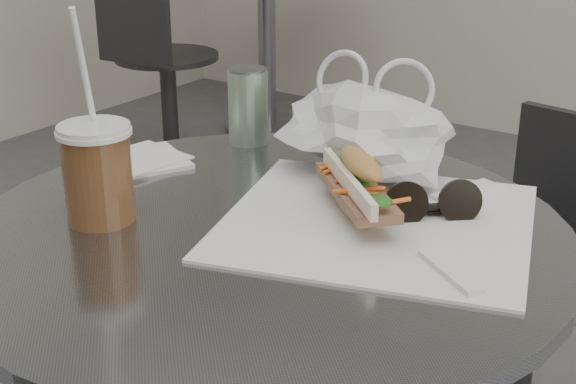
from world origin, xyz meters
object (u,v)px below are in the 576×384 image
Objects in this scene: iced_coffee at (97,171)px; banh_mi at (358,186)px; bg_table at (267,32)px; sunglasses at (432,205)px; chair_far at (534,319)px; drink_can at (248,106)px; bg_chair at (162,93)px.

banh_mi is at bearing 36.42° from iced_coffee.
sunglasses reaches higher than bg_table.
chair_far is at bearing 66.75° from iced_coffee.
bg_table is at bearing 121.61° from iced_coffee.
sunglasses is (0.09, 0.04, -0.02)m from banh_mi.
bg_table is 2.73m from sunglasses.
iced_coffee is 0.35m from drink_can.
drink_can is at bearing -165.76° from banh_mi.
drink_can reaches higher than bg_chair.
bg_chair is 2.17m from iced_coffee.
bg_table is 0.97× the size of bg_chair.
drink_can is at bearing 122.14° from sunglasses.
bg_table is 1.04× the size of chair_far.
bg_table reaches higher than chair_far.
iced_coffee is at bearing -58.39° from bg_table.
chair_far is 3.06× the size of banh_mi.
bg_table is at bearing 171.21° from banh_mi.
bg_chair is 2.25m from sunglasses.
banh_mi is 0.86× the size of iced_coffee.
drink_can is (-0.38, 0.12, 0.04)m from sunglasses.
bg_chair is 2.83× the size of iced_coffee.
bg_chair is at bearing -13.77° from chair_far.
banh_mi reaches higher than chair_far.
bg_table is 0.73m from bg_chair.
sunglasses is at bearing -17.50° from drink_can.
bg_chair is (0.02, -0.72, -0.12)m from bg_table.
bg_table is at bearing 90.08° from sunglasses.
bg_chair is at bearing -88.75° from bg_table.
iced_coffee reaches higher than bg_chair.
chair_far is 6.48× the size of sunglasses.
chair_far is at bearing 125.27° from banh_mi.
chair_far is at bearing 49.50° from drink_can.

